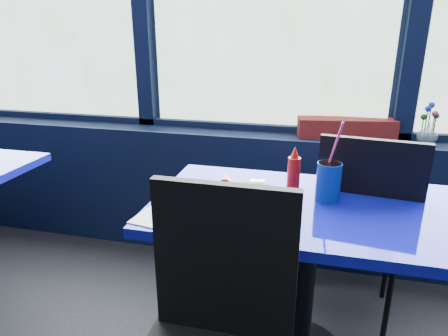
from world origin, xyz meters
TOP-DOWN VIEW (x-y plane):
  - window_sill at (0.00, 2.87)m, footprint 5.00×0.26m
  - near_table at (0.30, 2.00)m, footprint 1.20×0.70m
  - chair_near_back at (0.53, 2.29)m, footprint 0.50×0.50m
  - planter_box at (0.48, 2.90)m, footprint 0.56×0.22m
  - flower_vase at (0.90, 2.86)m, footprint 0.13×0.14m
  - food_basket at (0.02, 1.94)m, footprint 0.29×0.29m
  - ketchup_bottle at (0.24, 2.12)m, footprint 0.05×0.05m
  - soda_cup at (0.38, 2.07)m, footprint 0.10×0.10m
  - napkin at (-0.22, 1.75)m, footprint 0.17×0.17m

SIDE VIEW (x-z plane):
  - window_sill at x=0.00m, z-range 0.00..0.80m
  - chair_near_back at x=0.53m, z-range 0.07..1.06m
  - near_table at x=0.30m, z-range 0.19..0.94m
  - napkin at x=-0.22m, z-range 0.75..0.75m
  - food_basket at x=0.02m, z-range 0.74..0.83m
  - soda_cup at x=0.38m, z-range 0.67..0.99m
  - ketchup_bottle at x=0.24m, z-range 0.74..0.94m
  - planter_box at x=0.48m, z-range 0.80..0.91m
  - flower_vase at x=0.90m, z-range 0.76..0.98m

